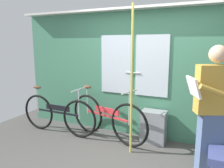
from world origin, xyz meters
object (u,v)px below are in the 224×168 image
(bicycle_leaning_behind, at_px, (58,114))
(bicycle_near_door, at_px, (107,118))
(trash_bin_by_wall, at_px, (154,127))
(handrail_pole, at_px, (132,82))
(passenger_reading_newspaper, at_px, (213,108))

(bicycle_leaning_behind, bearing_deg, bicycle_near_door, 9.98)
(bicycle_leaning_behind, height_order, trash_bin_by_wall, bicycle_leaning_behind)
(bicycle_leaning_behind, xyz_separation_m, trash_bin_by_wall, (1.82, 0.36, -0.10))
(handrail_pole, bearing_deg, bicycle_leaning_behind, 174.23)
(passenger_reading_newspaper, bearing_deg, handrail_pole, -28.30)
(bicycle_near_door, xyz_separation_m, trash_bin_by_wall, (0.83, 0.21, -0.11))
(bicycle_near_door, xyz_separation_m, handrail_pole, (0.59, -0.31, 0.76))
(trash_bin_by_wall, bearing_deg, bicycle_near_door, -165.84)
(trash_bin_by_wall, bearing_deg, bicycle_leaning_behind, -168.67)
(trash_bin_by_wall, height_order, handrail_pole, handrail_pole)
(bicycle_near_door, bearing_deg, trash_bin_by_wall, 29.21)
(bicycle_near_door, distance_m, bicycle_leaning_behind, 1.00)
(bicycle_near_door, relative_size, trash_bin_by_wall, 2.97)
(bicycle_near_door, relative_size, bicycle_leaning_behind, 1.00)
(bicycle_near_door, relative_size, handrail_pole, 0.74)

